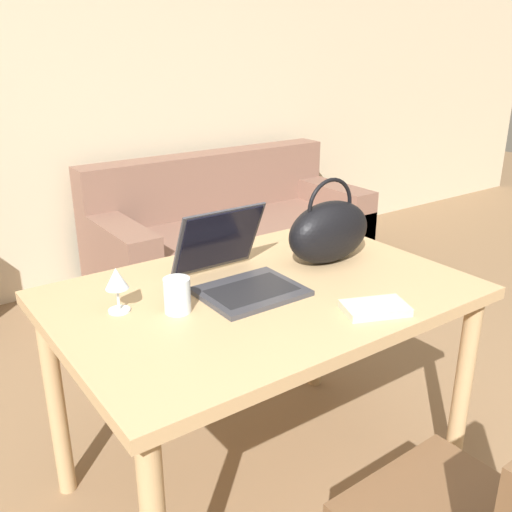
% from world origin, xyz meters
% --- Properties ---
extents(wall_back, '(10.00, 0.06, 2.70)m').
position_xyz_m(wall_back, '(0.00, 3.00, 1.35)').
color(wall_back, beige).
rests_on(wall_back, ground_plane).
extents(dining_table, '(1.30, 0.89, 0.78)m').
position_xyz_m(dining_table, '(0.14, 0.82, 0.68)').
color(dining_table, tan).
rests_on(dining_table, ground_plane).
extents(couch, '(1.82, 0.81, 0.82)m').
position_xyz_m(couch, '(1.11, 2.50, 0.29)').
color(couch, '#7F5B4C').
rests_on(couch, ground_plane).
extents(laptop, '(0.31, 0.37, 0.24)m').
position_xyz_m(laptop, '(0.09, 0.90, 0.84)').
color(laptop, '#38383D').
rests_on(laptop, dining_table).
extents(drinking_glass, '(0.08, 0.08, 0.10)m').
position_xyz_m(drinking_glass, '(-0.16, 0.84, 0.83)').
color(drinking_glass, silver).
rests_on(drinking_glass, dining_table).
extents(wine_glass, '(0.07, 0.07, 0.14)m').
position_xyz_m(wine_glass, '(-0.30, 0.94, 0.87)').
color(wine_glass, silver).
rests_on(wine_glass, dining_table).
extents(handbag, '(0.34, 0.17, 0.31)m').
position_xyz_m(handbag, '(0.48, 0.89, 0.89)').
color(handbag, black).
rests_on(handbag, dining_table).
extents(book, '(0.22, 0.18, 0.02)m').
position_xyz_m(book, '(0.31, 0.50, 0.79)').
color(book, beige).
rests_on(book, dining_table).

